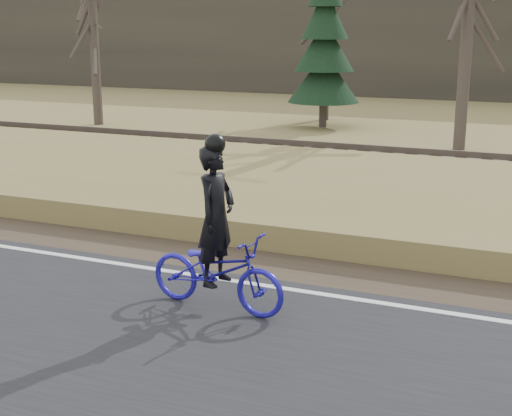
% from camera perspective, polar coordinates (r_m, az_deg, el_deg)
% --- Properties ---
extents(ground, '(120.00, 120.00, 0.00)m').
position_cam_1_polar(ground, '(9.41, 12.47, -8.63)').
color(ground, olive).
rests_on(ground, ground).
extents(road, '(120.00, 6.00, 0.06)m').
position_cam_1_polar(road, '(7.19, 8.57, -15.78)').
color(road, black).
rests_on(road, ground).
extents(edge_line, '(120.00, 0.12, 0.01)m').
position_cam_1_polar(edge_line, '(9.57, 12.71, -7.83)').
color(edge_line, silver).
rests_on(edge_line, road).
extents(shoulder, '(120.00, 1.60, 0.04)m').
position_cam_1_polar(shoulder, '(10.51, 13.71, -6.11)').
color(shoulder, '#473A2B').
rests_on(shoulder, ground).
extents(embankment, '(120.00, 5.00, 0.44)m').
position_cam_1_polar(embankment, '(13.29, 15.94, -1.02)').
color(embankment, olive).
rests_on(embankment, ground).
extents(ballast, '(120.00, 3.00, 0.45)m').
position_cam_1_polar(ballast, '(16.97, 17.62, 2.15)').
color(ballast, slate).
rests_on(ballast, ground).
extents(railroad, '(120.00, 2.40, 0.29)m').
position_cam_1_polar(railroad, '(16.91, 17.70, 3.16)').
color(railroad, black).
rests_on(railroad, ballast).
extents(cyclist, '(1.98, 0.85, 2.28)m').
position_cam_1_polar(cyclist, '(9.13, -3.16, -3.79)').
color(cyclist, '#1E169C').
rests_on(cyclist, road).
extents(bare_tree_far_left, '(0.36, 0.36, 6.40)m').
position_cam_1_polar(bare_tree_far_left, '(27.50, -12.84, 13.17)').
color(bare_tree_far_left, '#463B33').
rests_on(bare_tree_far_left, ground).
extents(bare_tree_left, '(0.36, 0.36, 6.88)m').
position_cam_1_polar(bare_tree_left, '(28.29, 5.62, 13.96)').
color(bare_tree_left, '#463B33').
rests_on(bare_tree_left, ground).
extents(bare_tree_near_left, '(0.36, 0.36, 7.39)m').
position_cam_1_polar(bare_tree_near_left, '(22.11, 16.58, 14.00)').
color(bare_tree_near_left, '#463B33').
rests_on(bare_tree_near_left, ground).
extents(conifer, '(2.60, 2.60, 6.05)m').
position_cam_1_polar(conifer, '(26.24, 5.50, 12.67)').
color(conifer, '#463B33').
rests_on(conifer, ground).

